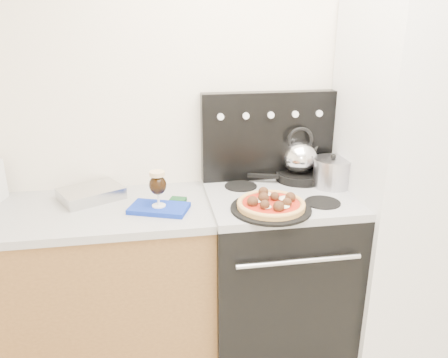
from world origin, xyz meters
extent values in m
cube|color=white|center=(0.00, 1.50, 1.25)|extent=(3.50, 0.01, 2.50)
cube|color=brown|center=(-1.02, 1.20, 0.43)|extent=(1.45, 0.60, 0.86)
cube|color=#ADADAE|center=(-1.02, 1.20, 0.88)|extent=(1.48, 0.63, 0.04)
cube|color=black|center=(0.08, 1.18, 0.44)|extent=(0.76, 0.65, 0.88)
cube|color=#ADADB2|center=(0.08, 1.18, 0.90)|extent=(0.76, 0.65, 0.04)
cube|color=black|center=(0.08, 1.45, 1.17)|extent=(0.76, 0.08, 0.50)
cube|color=silver|center=(0.78, 1.15, 0.95)|extent=(0.64, 0.68, 1.90)
cube|color=silver|center=(-0.91, 1.33, 0.93)|extent=(0.37, 0.34, 0.06)
cube|color=#112DAA|center=(-0.56, 1.11, 0.91)|extent=(0.32, 0.25, 0.02)
cylinder|color=black|center=(-0.02, 0.99, 0.93)|extent=(0.49, 0.49, 0.01)
cylinder|color=black|center=(0.25, 1.37, 0.94)|extent=(0.32, 0.32, 0.05)
cylinder|color=#ACABB4|center=(0.40, 1.25, 0.99)|extent=(0.25, 0.25, 0.15)
camera|label=1|loc=(-0.57, -0.90, 1.78)|focal=35.00mm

